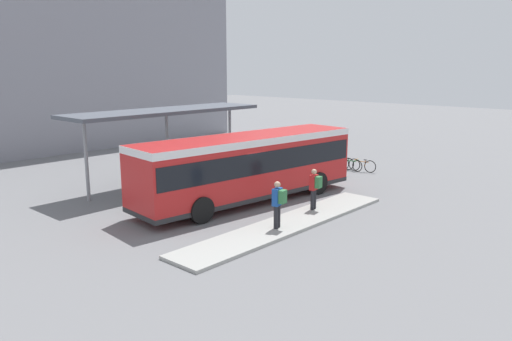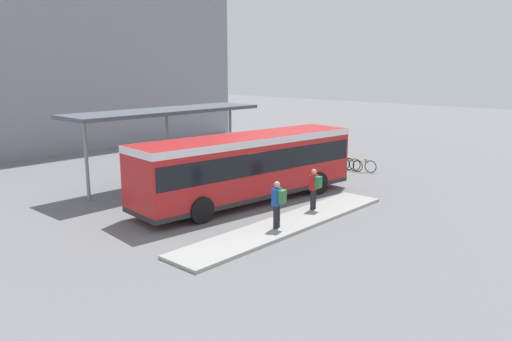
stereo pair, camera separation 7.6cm
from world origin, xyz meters
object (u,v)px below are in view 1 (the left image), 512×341
Objects in this scene: potted_planter_near_shelter at (142,191)px; potted_planter_far_side at (201,179)px; pedestrian_waiting at (315,186)px; pedestrian_companion at (278,202)px; bicycle_blue at (341,163)px; bicycle_red at (332,162)px; bicycle_orange at (362,165)px; city_bus at (248,163)px; bicycle_green at (351,164)px.

potted_planter_far_side is (3.28, -0.21, 0.01)m from potted_planter_near_shelter.
pedestrian_waiting is 0.97× the size of pedestrian_companion.
bicycle_blue is 1.33× the size of potted_planter_far_side.
pedestrian_companion is 12.58m from bicycle_red.
bicycle_blue is (-0.12, 1.36, 0.00)m from bicycle_orange.
potted_planter_far_side is at bearing 75.68° from bicycle_blue.
pedestrian_waiting is at bearing -55.03° from potted_planter_near_shelter.
potted_planter_far_side reaches higher than bicycle_red.
city_bus is at bearing -80.28° from bicycle_red.
city_bus is at bearing -82.80° from potted_planter_far_side.
pedestrian_companion is at bearing -66.28° from bicycle_green.
potted_planter_near_shelter reaches higher than bicycle_blue.
bicycle_orange is at bearing -14.86° from potted_planter_near_shelter.
bicycle_orange is at bearing -82.20° from pedestrian_waiting.
potted_planter_far_side reaches higher than bicycle_blue.
pedestrian_companion reaches higher than bicycle_blue.
potted_planter_near_shelter reaches higher than bicycle_red.
potted_planter_near_shelter is (-12.80, 1.38, 0.32)m from bicycle_red.
bicycle_red is at bearing -178.19° from bicycle_green.
city_bus is 6.60× the size of bicycle_orange.
bicycle_blue reaches higher than bicycle_green.
bicycle_green is at bearing 6.25° from bicycle_orange.
potted_planter_near_shelter is (-1.37, 6.59, -0.48)m from pedestrian_companion.
pedestrian_waiting is at bearing -93.54° from pedestrian_companion.
bicycle_blue is at bearing -80.55° from pedestrian_companion.
potted_planter_far_side is (-0.35, 2.74, -1.10)m from city_bus.
pedestrian_companion is 1.41× the size of potted_planter_near_shelter.
potted_planter_far_side is (-1.01, 5.93, -0.44)m from pedestrian_waiting.
pedestrian_waiting is 1.37× the size of potted_planter_near_shelter.
pedestrian_companion is 1.04× the size of bicycle_orange.
bicycle_green is 1.27× the size of potted_planter_far_side.
bicycle_blue is 0.68m from bicycle_red.
bicycle_red is at bearing -7.55° from bicycle_blue.
pedestrian_companion is 11.95m from bicycle_orange.
pedestrian_companion is at bearing 88.90° from pedestrian_waiting.
bicycle_red is at bearing -6.15° from potted_planter_near_shelter.
pedestrian_waiting is 2.96m from pedestrian_companion.
bicycle_orange is 13.32m from potted_planter_near_shelter.
city_bus reaches higher than pedestrian_companion.
potted_planter_far_side is at bearing -97.01° from bicycle_red.
city_bus reaches higher than potted_planter_near_shelter.
bicycle_red is 9.59m from potted_planter_far_side.
bicycle_blue is at bearing -74.04° from pedestrian_waiting.
potted_planter_near_shelter reaches higher than bicycle_orange.
pedestrian_waiting is 1.34× the size of potted_planter_far_side.
bicycle_blue is at bearing -4.29° from bicycle_red.
pedestrian_companion is 6.67m from potted_planter_far_side.
potted_planter_near_shelter is at bearing 69.20° from bicycle_orange.
bicycle_green is 1.07× the size of bicycle_red.
bicycle_green is at bearing 174.63° from bicycle_blue.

